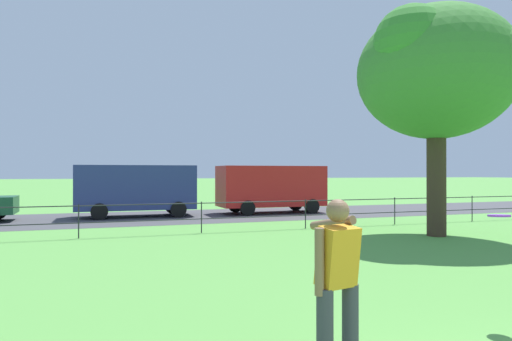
{
  "coord_description": "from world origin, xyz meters",
  "views": [
    {
      "loc": [
        -3.0,
        -1.71,
        1.92
      ],
      "look_at": [
        0.07,
        7.22,
        1.97
      ],
      "focal_mm": 31.5,
      "sensor_mm": 36.0,
      "label": 1
    }
  ],
  "objects_px": {
    "tree_large_lawn": "(439,71)",
    "frisbee": "(499,216)",
    "panel_van_right": "(137,188)",
    "panel_van_left": "(271,186)",
    "person_thrower": "(337,280)"
  },
  "relations": [
    {
      "from": "person_thrower",
      "to": "panel_van_right",
      "type": "bearing_deg",
      "value": 92.37
    },
    {
      "from": "frisbee",
      "to": "panel_van_left",
      "type": "relative_size",
      "value": 0.07
    },
    {
      "from": "frisbee",
      "to": "panel_van_right",
      "type": "relative_size",
      "value": 0.07
    },
    {
      "from": "person_thrower",
      "to": "panel_van_right",
      "type": "relative_size",
      "value": 0.33
    },
    {
      "from": "panel_van_right",
      "to": "panel_van_left",
      "type": "bearing_deg",
      "value": -1.99
    },
    {
      "from": "panel_van_left",
      "to": "tree_large_lawn",
      "type": "bearing_deg",
      "value": -77.6
    },
    {
      "from": "frisbee",
      "to": "panel_van_right",
      "type": "distance_m",
      "value": 16.16
    },
    {
      "from": "tree_large_lawn",
      "to": "frisbee",
      "type": "height_order",
      "value": "tree_large_lawn"
    },
    {
      "from": "tree_large_lawn",
      "to": "panel_van_left",
      "type": "relative_size",
      "value": 1.39
    },
    {
      "from": "tree_large_lawn",
      "to": "panel_van_right",
      "type": "height_order",
      "value": "tree_large_lawn"
    },
    {
      "from": "person_thrower",
      "to": "panel_van_right",
      "type": "xyz_separation_m",
      "value": [
        -0.68,
        16.45,
        0.37
      ]
    },
    {
      "from": "person_thrower",
      "to": "panel_van_left",
      "type": "distance_m",
      "value": 17.15
    },
    {
      "from": "person_thrower",
      "to": "tree_large_lawn",
      "type": "bearing_deg",
      "value": 43.75
    },
    {
      "from": "tree_large_lawn",
      "to": "panel_van_left",
      "type": "bearing_deg",
      "value": 102.4
    },
    {
      "from": "tree_large_lawn",
      "to": "frisbee",
      "type": "xyz_separation_m",
      "value": [
        -4.82,
        -6.56,
        -3.64
      ]
    }
  ]
}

